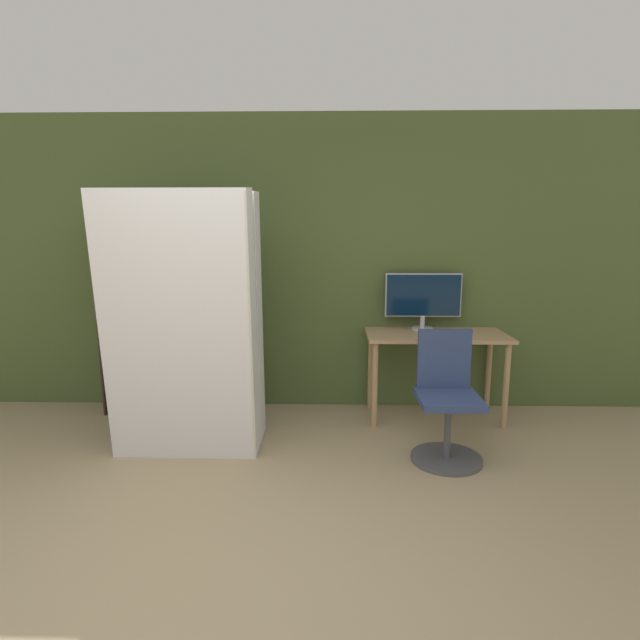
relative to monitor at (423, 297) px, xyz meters
The scene contains 8 objects.
ground_plane 3.08m from the monitor, 118.90° to the right, with size 16.00×16.00×0.00m, color #9E8966.
wall_back 1.43m from the monitor, behind, with size 8.00×0.06×2.70m.
desk 0.46m from the monitor, 62.95° to the right, with size 1.23×0.60×0.77m.
monitor is the anchor object (origin of this frame).
office_chair 1.22m from the monitor, 89.19° to the right, with size 0.52×0.52×0.94m.
bookshelf 2.62m from the monitor, behind, with size 0.80×0.34×1.80m.
mattress_near 2.17m from the monitor, 151.93° to the right, with size 1.07×0.42×1.96m.
mattress_far 2.05m from the monitor, 159.44° to the right, with size 1.07×0.36×1.96m.
Camera 1 is at (0.56, -1.98, 1.67)m, focal length 28.00 mm.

